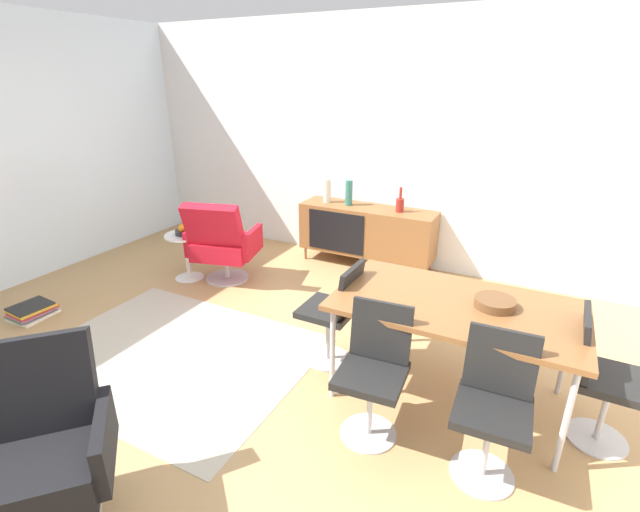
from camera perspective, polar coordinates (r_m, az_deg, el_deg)
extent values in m
plane|color=tan|center=(3.76, -8.58, -13.17)|extent=(8.32, 8.32, 0.00)
cube|color=white|center=(5.44, 7.03, 13.86)|extent=(6.80, 0.12, 2.80)
cube|color=brown|center=(5.37, 5.94, 3.25)|extent=(1.60, 0.44, 0.56)
cube|color=black|center=(5.28, 2.01, 3.05)|extent=(0.70, 0.01, 0.48)
cylinder|color=brown|center=(5.64, -1.84, 0.41)|extent=(0.03, 0.03, 0.16)
cylinder|color=brown|center=(5.14, 12.76, -2.37)|extent=(0.03, 0.03, 0.16)
cylinder|color=brown|center=(5.92, -0.24, 1.47)|extent=(0.03, 0.03, 0.16)
cylinder|color=brown|center=(5.44, 13.71, -1.05)|extent=(0.03, 0.03, 0.16)
cylinder|color=beige|center=(5.45, 0.91, 8.27)|extent=(0.09, 0.09, 0.28)
cylinder|color=maroon|center=(5.14, 10.08, 6.35)|extent=(0.09, 0.09, 0.15)
cylinder|color=maroon|center=(5.11, 10.18, 7.85)|extent=(0.03, 0.03, 0.13)
cylinder|color=#337266|center=(5.34, 3.67, 8.00)|extent=(0.09, 0.09, 0.30)
cube|color=brown|center=(3.14, 16.85, -6.01)|extent=(1.60, 0.90, 0.04)
cylinder|color=#B7B7BC|center=(3.19, 1.60, -12.30)|extent=(0.04, 0.04, 0.70)
cylinder|color=#B7B7BC|center=(2.99, 28.67, -17.98)|extent=(0.04, 0.04, 0.70)
cylinder|color=#B7B7BC|center=(3.80, 6.75, -6.35)|extent=(0.04, 0.04, 0.70)
cylinder|color=#B7B7BC|center=(3.65, 28.76, -10.53)|extent=(0.04, 0.04, 0.70)
cylinder|color=brown|center=(3.15, 21.28, -5.55)|extent=(0.26, 0.26, 0.06)
cube|color=black|center=(3.29, 33.08, -13.06)|extent=(0.41, 0.41, 0.05)
cube|color=black|center=(3.16, 30.65, -9.31)|extent=(0.10, 0.38, 0.38)
cylinder|color=#B7B7BC|center=(3.42, 32.24, -16.38)|extent=(0.04, 0.04, 0.42)
cylinder|color=#B7B7BC|center=(3.54, 31.54, -19.06)|extent=(0.36, 0.36, 0.01)
cube|color=black|center=(2.74, 20.99, -18.01)|extent=(0.41, 0.41, 0.05)
cube|color=black|center=(2.76, 21.96, -12.25)|extent=(0.38, 0.10, 0.38)
cylinder|color=#B7B7BC|center=(2.89, 20.31, -21.66)|extent=(0.04, 0.04, 0.42)
cylinder|color=#B7B7BC|center=(3.03, 19.76, -24.52)|extent=(0.36, 0.36, 0.01)
cube|color=black|center=(2.84, 6.49, -14.82)|extent=(0.43, 0.43, 0.05)
cube|color=black|center=(2.87, 7.74, -9.35)|extent=(0.39, 0.12, 0.38)
cylinder|color=#B7B7BC|center=(2.99, 6.29, -18.48)|extent=(0.04, 0.04, 0.42)
cylinder|color=#B7B7BC|center=(3.12, 6.12, -21.37)|extent=(0.36, 0.36, 0.01)
cube|color=black|center=(3.52, 1.01, -6.84)|extent=(0.40, 0.40, 0.05)
cube|color=black|center=(3.35, 3.78, -4.30)|extent=(0.09, 0.38, 0.38)
cylinder|color=#B7B7BC|center=(3.64, 0.98, -10.12)|extent=(0.04, 0.04, 0.42)
cylinder|color=#B7B7BC|center=(3.75, 0.96, -12.80)|extent=(0.36, 0.36, 0.01)
cube|color=red|center=(5.09, -11.95, 1.12)|extent=(0.73, 0.70, 0.20)
cube|color=red|center=(4.78, -13.36, 3.60)|extent=(0.65, 0.42, 0.51)
cube|color=red|center=(4.94, -8.51, 1.72)|extent=(0.19, 0.50, 0.28)
cube|color=red|center=(5.20, -15.35, 2.20)|extent=(0.19, 0.50, 0.28)
cylinder|color=#B7B7BC|center=(5.18, -11.74, -1.36)|extent=(0.06, 0.06, 0.28)
cylinder|color=#B7B7BC|center=(5.23, -11.63, -2.69)|extent=(0.48, 0.48, 0.02)
cube|color=black|center=(2.77, -32.57, -21.81)|extent=(0.82, 0.82, 0.20)
cube|color=black|center=(2.77, -32.91, -13.70)|extent=(0.61, 0.62, 0.51)
cube|color=black|center=(2.64, -25.60, -20.21)|extent=(0.41, 0.39, 0.28)
cylinder|color=#B7B7BC|center=(2.93, -31.53, -25.31)|extent=(0.06, 0.06, 0.28)
cylinder|color=white|center=(5.18, -16.75, 2.55)|extent=(0.44, 0.44, 0.02)
cylinder|color=white|center=(5.27, -16.44, -0.12)|extent=(0.05, 0.05, 0.50)
cone|color=white|center=(5.36, -16.17, -2.50)|extent=(0.32, 0.32, 0.02)
cylinder|color=#262628|center=(5.17, -16.79, 2.92)|extent=(0.20, 0.20, 0.05)
sphere|color=orange|center=(5.13, -16.52, 3.34)|extent=(0.07, 0.07, 0.07)
sphere|color=orange|center=(5.18, -16.53, 3.53)|extent=(0.07, 0.07, 0.07)
sphere|color=orange|center=(5.19, -17.06, 3.49)|extent=(0.07, 0.07, 0.07)
sphere|color=orange|center=(5.13, -17.13, 3.27)|extent=(0.07, 0.07, 0.07)
cube|color=silver|center=(5.13, -32.47, -6.35)|extent=(0.31, 0.38, 0.03)
cube|color=#3F7F4C|center=(5.14, -32.64, -6.01)|extent=(0.26, 0.38, 0.02)
cube|color=#99668C|center=(5.11, -32.66, -5.97)|extent=(0.29, 0.35, 0.01)
cube|color=red|center=(5.11, -32.56, -5.73)|extent=(0.27, 0.37, 0.02)
cube|color=gold|center=(5.10, -32.70, -5.56)|extent=(0.31, 0.36, 0.02)
cube|color=#262626|center=(5.10, -32.84, -5.36)|extent=(0.31, 0.35, 0.02)
cube|color=#B7AD99|center=(3.99, -18.17, -11.76)|extent=(2.20, 1.70, 0.01)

